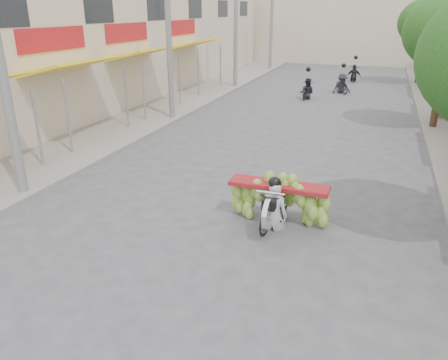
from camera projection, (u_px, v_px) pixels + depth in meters
ground at (151, 304)px, 7.29m from camera, size 120.00×120.00×0.00m
sidewalk_left at (170, 103)px, 22.60m from camera, size 4.00×60.00×0.12m
shophouse_row_left at (70, 42)px, 22.18m from camera, size 9.77×40.00×6.00m
far_building at (351, 22)px, 39.34m from camera, size 20.00×6.00×7.00m
utility_pole_mid at (168, 24)px, 18.02m from camera, size 0.60×0.24×8.00m
utility_pole_far at (236, 19)px, 25.91m from camera, size 0.60×0.24×8.00m
utility_pole_back at (272, 17)px, 33.81m from camera, size 0.60×0.24×8.00m
street_tree_far at (426, 23)px, 27.03m from camera, size 3.40×3.40×5.25m
banana_motorbike at (276, 196)px, 9.75m from camera, size 2.25×1.81×2.08m
bg_motorbike_a at (307, 85)px, 23.60m from camera, size 0.82×1.57×1.95m
bg_motorbike_b at (342, 78)px, 25.16m from camera, size 1.20×1.65×1.95m
bg_motorbike_c at (355, 70)px, 29.28m from camera, size 0.99×1.72×1.95m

